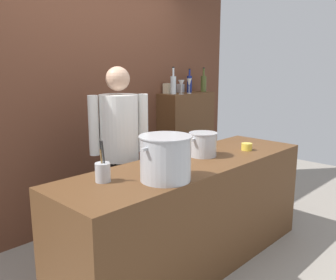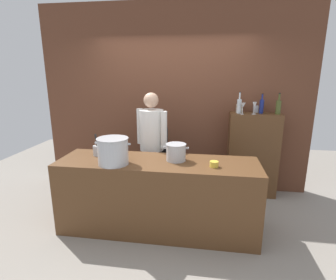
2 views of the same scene
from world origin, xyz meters
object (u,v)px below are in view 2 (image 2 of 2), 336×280
at_px(wine_glass_tall, 243,106).
at_px(wine_bottle_cobalt, 262,106).
at_px(wine_bottle_olive, 278,107).
at_px(spice_tin_cream, 239,108).
at_px(wine_bottle_clear, 239,106).
at_px(spice_tin_silver, 256,109).
at_px(butter_jar, 214,164).
at_px(chef, 152,141).
at_px(utensil_crock, 97,150).
at_px(wine_glass_short, 254,106).
at_px(stockpot_small, 176,152).
at_px(stockpot_large, 113,151).

bearing_deg(wine_glass_tall, wine_bottle_cobalt, 22.17).
bearing_deg(wine_glass_tall, wine_bottle_olive, 7.97).
xyz_separation_m(wine_bottle_olive, spice_tin_cream, (-0.55, 0.12, -0.05)).
distance_m(wine_bottle_clear, spice_tin_silver, 0.30).
xyz_separation_m(butter_jar, spice_tin_cream, (0.39, 1.39, 0.45)).
xyz_separation_m(wine_bottle_clear, spice_tin_silver, (0.27, 0.12, -0.06)).
distance_m(chef, butter_jar, 1.16).
height_order(utensil_crock, butter_jar, utensil_crock).
bearing_deg(wine_glass_short, spice_tin_cream, 138.33).
relative_size(chef, spice_tin_silver, 15.57).
relative_size(stockpot_small, utensil_crock, 1.07).
distance_m(utensil_crock, wine_glass_short, 2.34).
relative_size(stockpot_large, wine_bottle_clear, 1.29).
height_order(wine_bottle_clear, wine_bottle_olive, wine_bottle_clear).
distance_m(spice_tin_cream, spice_tin_silver, 0.25).
bearing_deg(wine_glass_tall, wine_glass_short, 6.61).
xyz_separation_m(stockpot_large, wine_bottle_olive, (2.09, 1.34, 0.38)).
height_order(wine_bottle_clear, spice_tin_silver, wine_bottle_clear).
relative_size(butter_jar, wine_glass_tall, 0.58).
xyz_separation_m(utensil_crock, wine_bottle_clear, (1.84, 1.07, 0.47)).
relative_size(stockpot_large, butter_jar, 4.24).
height_order(butter_jar, wine_bottle_clear, wine_bottle_clear).
xyz_separation_m(stockpot_small, wine_bottle_cobalt, (1.16, 1.15, 0.43)).
bearing_deg(utensil_crock, wine_bottle_cobalt, 26.86).
distance_m(wine_bottle_cobalt, spice_tin_cream, 0.33).
height_order(wine_glass_tall, spice_tin_cream, wine_glass_tall).
bearing_deg(chef, butter_jar, 166.03).
relative_size(stockpot_small, wine_bottle_clear, 0.94).
xyz_separation_m(wine_glass_tall, spice_tin_silver, (0.22, 0.21, -0.07)).
relative_size(utensil_crock, spice_tin_silver, 2.69).
distance_m(wine_bottle_cobalt, wine_glass_short, 0.16).
bearing_deg(wine_bottle_olive, stockpot_large, -147.40).
distance_m(wine_bottle_olive, wine_glass_tall, 0.53).
bearing_deg(wine_bottle_clear, utensil_crock, -149.78).
height_order(wine_bottle_olive, wine_glass_short, wine_bottle_olive).
distance_m(utensil_crock, wine_glass_tall, 2.18).
height_order(stockpot_large, wine_bottle_clear, wine_bottle_clear).
distance_m(wine_glass_tall, spice_tin_cream, 0.21).
relative_size(wine_glass_short, spice_tin_silver, 1.72).
bearing_deg(stockpot_large, wine_bottle_olive, 32.60).
distance_m(butter_jar, spice_tin_silver, 1.60).
bearing_deg(wine_glass_short, stockpot_small, -134.70).
relative_size(wine_bottle_cobalt, wine_bottle_olive, 0.96).
relative_size(stockpot_large, stockpot_small, 1.37).
bearing_deg(wine_bottle_clear, chef, -157.78).
bearing_deg(butter_jar, wine_bottle_olive, 53.29).
xyz_separation_m(wine_bottle_clear, wine_glass_short, (0.21, -0.07, 0.01)).
bearing_deg(stockpot_small, wine_bottle_olive, 38.43).
bearing_deg(stockpot_small, butter_jar, -19.43).
bearing_deg(utensil_crock, wine_glass_tall, 27.54).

